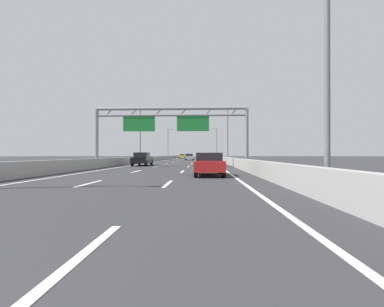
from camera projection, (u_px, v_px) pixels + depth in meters
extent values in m
plane|color=#2D2D30|center=(193.00, 158.00, 100.14)|extent=(260.00, 260.00, 0.00)
cube|color=white|center=(89.00, 183.00, 12.78)|extent=(0.16, 3.00, 0.01)
cube|color=white|center=(136.00, 171.00, 21.78)|extent=(0.16, 3.00, 0.01)
cube|color=white|center=(156.00, 166.00, 30.77)|extent=(0.16, 3.00, 0.01)
cube|color=white|center=(166.00, 164.00, 39.76)|extent=(0.16, 3.00, 0.01)
cube|color=white|center=(173.00, 162.00, 48.75)|extent=(0.16, 3.00, 0.01)
cube|color=white|center=(178.00, 161.00, 57.75)|extent=(0.16, 3.00, 0.01)
cube|color=white|center=(181.00, 160.00, 66.74)|extent=(0.16, 3.00, 0.01)
cube|color=white|center=(184.00, 159.00, 75.73)|extent=(0.16, 3.00, 0.01)
cube|color=white|center=(186.00, 159.00, 84.73)|extent=(0.16, 3.00, 0.01)
cube|color=white|center=(187.00, 158.00, 93.72)|extent=(0.16, 3.00, 0.01)
cube|color=white|center=(189.00, 158.00, 102.71)|extent=(0.16, 3.00, 0.01)
cube|color=white|center=(190.00, 158.00, 111.71)|extent=(0.16, 3.00, 0.01)
cube|color=white|center=(191.00, 158.00, 120.70)|extent=(0.16, 3.00, 0.01)
cube|color=white|center=(192.00, 157.00, 129.69)|extent=(0.16, 3.00, 0.01)
cube|color=white|center=(192.00, 157.00, 138.69)|extent=(0.16, 3.00, 0.01)
cube|color=white|center=(193.00, 157.00, 147.68)|extent=(0.16, 3.00, 0.01)
cube|color=white|center=(194.00, 157.00, 156.67)|extent=(0.16, 3.00, 0.01)
cube|color=white|center=(81.00, 256.00, 3.65)|extent=(0.16, 3.00, 0.01)
cube|color=white|center=(168.00, 184.00, 12.64)|extent=(0.16, 3.00, 0.01)
cube|color=white|center=(182.00, 172.00, 21.63)|extent=(0.16, 3.00, 0.01)
cube|color=white|center=(188.00, 167.00, 30.63)|extent=(0.16, 3.00, 0.01)
cube|color=white|center=(192.00, 164.00, 39.62)|extent=(0.16, 3.00, 0.01)
cube|color=white|center=(194.00, 162.00, 48.61)|extent=(0.16, 3.00, 0.01)
cube|color=white|center=(195.00, 161.00, 57.61)|extent=(0.16, 3.00, 0.01)
cube|color=white|center=(196.00, 160.00, 66.60)|extent=(0.16, 3.00, 0.01)
cube|color=white|center=(197.00, 159.00, 75.59)|extent=(0.16, 3.00, 0.01)
cube|color=white|center=(198.00, 159.00, 84.59)|extent=(0.16, 3.00, 0.01)
cube|color=white|center=(198.00, 158.00, 93.58)|extent=(0.16, 3.00, 0.01)
cube|color=white|center=(199.00, 158.00, 102.57)|extent=(0.16, 3.00, 0.01)
cube|color=white|center=(199.00, 158.00, 111.57)|extent=(0.16, 3.00, 0.01)
cube|color=white|center=(199.00, 158.00, 120.56)|extent=(0.16, 3.00, 0.01)
cube|color=white|center=(200.00, 157.00, 129.55)|extent=(0.16, 3.00, 0.01)
cube|color=white|center=(200.00, 157.00, 138.54)|extent=(0.16, 3.00, 0.01)
cube|color=white|center=(200.00, 157.00, 147.54)|extent=(0.16, 3.00, 0.01)
cube|color=white|center=(200.00, 157.00, 156.53)|extent=(0.16, 3.00, 0.01)
cube|color=white|center=(176.00, 159.00, 88.36)|extent=(0.16, 176.00, 0.01)
cube|color=white|center=(209.00, 159.00, 87.95)|extent=(0.16, 176.00, 0.01)
cube|color=#9E9E99|center=(177.00, 157.00, 110.41)|extent=(0.45, 220.00, 0.95)
cube|color=#9E9E99|center=(212.00, 157.00, 109.87)|extent=(0.45, 220.00, 0.95)
cylinder|color=gray|center=(97.00, 138.00, 29.99)|extent=(0.36, 0.36, 6.20)
cylinder|color=gray|center=(247.00, 138.00, 29.36)|extent=(0.36, 0.36, 6.20)
cylinder|color=gray|center=(171.00, 109.00, 29.69)|extent=(15.99, 0.32, 0.32)
cylinder|color=gray|center=(171.00, 115.00, 29.69)|extent=(15.99, 0.26, 0.26)
cylinder|color=gray|center=(109.00, 112.00, 29.95)|extent=(0.74, 0.10, 0.74)
cylinder|color=gray|center=(134.00, 112.00, 29.84)|extent=(0.74, 0.10, 0.74)
cylinder|color=gray|center=(159.00, 112.00, 29.74)|extent=(0.74, 0.10, 0.74)
cylinder|color=gray|center=(184.00, 112.00, 29.63)|extent=(0.74, 0.10, 0.74)
cylinder|color=gray|center=(209.00, 112.00, 29.53)|extent=(0.74, 0.10, 0.74)
cylinder|color=gray|center=(234.00, 112.00, 29.43)|extent=(0.74, 0.10, 0.74)
cube|color=#19752D|center=(139.00, 124.00, 29.82)|extent=(3.40, 0.12, 1.60)
cube|color=#19752D|center=(193.00, 124.00, 29.59)|extent=(3.40, 0.12, 1.60)
cylinder|color=slate|center=(327.00, 56.00, 9.70)|extent=(0.20, 0.20, 9.50)
cylinder|color=slate|center=(140.00, 135.00, 49.49)|extent=(0.20, 0.20, 9.50)
cylinder|color=slate|center=(146.00, 109.00, 49.46)|extent=(2.20, 0.12, 0.12)
cube|color=#F2EAC6|center=(153.00, 110.00, 49.42)|extent=(0.56, 0.28, 0.20)
cylinder|color=slate|center=(228.00, 135.00, 48.89)|extent=(0.20, 0.20, 9.50)
cylinder|color=slate|center=(221.00, 109.00, 48.94)|extent=(2.20, 0.12, 0.12)
cube|color=#F2EAC6|center=(215.00, 109.00, 48.99)|extent=(0.56, 0.28, 0.20)
cylinder|color=slate|center=(168.00, 144.00, 88.67)|extent=(0.20, 0.20, 9.50)
cylinder|color=slate|center=(171.00, 129.00, 88.65)|extent=(2.20, 0.12, 0.12)
cube|color=#F2EAC6|center=(175.00, 129.00, 88.60)|extent=(0.56, 0.28, 0.20)
cylinder|color=slate|center=(217.00, 144.00, 88.07)|extent=(0.20, 0.20, 9.50)
cylinder|color=slate|center=(213.00, 129.00, 88.13)|extent=(2.20, 0.12, 0.12)
cube|color=#F2EAC6|center=(210.00, 129.00, 88.17)|extent=(0.56, 0.28, 0.20)
cube|color=black|center=(142.00, 160.00, 33.40)|extent=(1.78, 4.53, 0.70)
cube|color=black|center=(142.00, 155.00, 33.12)|extent=(1.56, 1.92, 0.54)
cylinder|color=black|center=(139.00, 163.00, 35.14)|extent=(0.22, 0.64, 0.64)
cylinder|color=black|center=(151.00, 163.00, 35.08)|extent=(0.22, 0.64, 0.64)
cylinder|color=black|center=(132.00, 163.00, 31.71)|extent=(0.22, 0.64, 0.64)
cylinder|color=black|center=(146.00, 163.00, 31.65)|extent=(0.22, 0.64, 0.64)
cube|color=red|center=(209.00, 165.00, 17.74)|extent=(1.79, 4.52, 0.63)
cube|color=black|center=(209.00, 157.00, 17.57)|extent=(1.58, 2.01, 0.50)
cylinder|color=black|center=(197.00, 169.00, 19.48)|extent=(0.22, 0.64, 0.64)
cylinder|color=black|center=(220.00, 169.00, 19.42)|extent=(0.22, 0.64, 0.64)
cylinder|color=black|center=(196.00, 172.00, 16.07)|extent=(0.22, 0.64, 0.64)
cylinder|color=black|center=(223.00, 172.00, 16.01)|extent=(0.22, 0.64, 0.64)
cube|color=orange|center=(206.00, 159.00, 42.69)|extent=(1.84, 4.45, 0.65)
cube|color=black|center=(206.00, 155.00, 42.03)|extent=(1.62, 2.10, 0.43)
cylinder|color=black|center=(200.00, 161.00, 44.39)|extent=(0.22, 0.64, 0.64)
cylinder|color=black|center=(211.00, 161.00, 44.33)|extent=(0.22, 0.64, 0.64)
cylinder|color=black|center=(200.00, 161.00, 41.05)|extent=(0.22, 0.64, 0.64)
cylinder|color=black|center=(211.00, 161.00, 40.99)|extent=(0.22, 0.64, 0.64)
cube|color=#A8ADB2|center=(189.00, 157.00, 64.94)|extent=(1.86, 4.12, 0.64)
cube|color=black|center=(189.00, 155.00, 64.58)|extent=(1.63, 1.96, 0.54)
cylinder|color=black|center=(186.00, 159.00, 66.48)|extent=(0.22, 0.64, 0.64)
cylinder|color=black|center=(193.00, 159.00, 66.41)|extent=(0.22, 0.64, 0.64)
cylinder|color=black|center=(186.00, 159.00, 63.46)|extent=(0.22, 0.64, 0.64)
cylinder|color=black|center=(193.00, 159.00, 63.40)|extent=(0.22, 0.64, 0.64)
cube|color=yellow|center=(182.00, 156.00, 95.65)|extent=(1.83, 4.26, 0.69)
cube|color=black|center=(182.00, 155.00, 95.93)|extent=(1.61, 1.92, 0.46)
cylinder|color=black|center=(180.00, 157.00, 97.26)|extent=(0.22, 0.64, 0.64)
cylinder|color=black|center=(185.00, 157.00, 97.20)|extent=(0.22, 0.64, 0.64)
cylinder|color=black|center=(179.00, 157.00, 94.11)|extent=(0.22, 0.64, 0.64)
cylinder|color=black|center=(184.00, 157.00, 94.04)|extent=(0.22, 0.64, 0.64)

